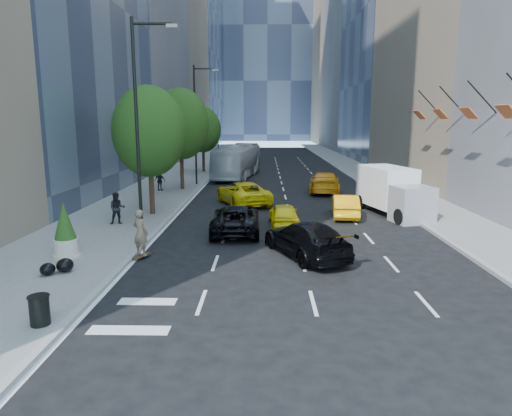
{
  "coord_description": "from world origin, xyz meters",
  "views": [
    {
      "loc": [
        -0.52,
        -17.44,
        5.59
      ],
      "look_at": [
        -0.93,
        3.35,
        1.6
      ],
      "focal_mm": 32.0,
      "sensor_mm": 36.0,
      "label": 1
    }
  ],
  "objects_px": {
    "skateboarder": "(141,236)",
    "black_sedan_lincoln": "(236,219)",
    "planter_shrub": "(65,231)",
    "box_truck": "(393,191)",
    "city_bus": "(238,161)",
    "black_sedan_mercedes": "(306,239)",
    "trash_can": "(40,311)"
  },
  "relations": [
    {
      "from": "black_sedan_mercedes",
      "to": "box_truck",
      "type": "bearing_deg",
      "value": -147.27
    },
    {
      "from": "city_bus",
      "to": "black_sedan_mercedes",
      "type": "bearing_deg",
      "value": -72.59
    },
    {
      "from": "black_sedan_lincoln",
      "to": "city_bus",
      "type": "distance_m",
      "value": 23.15
    },
    {
      "from": "black_sedan_mercedes",
      "to": "skateboarder",
      "type": "bearing_deg",
      "value": -19.06
    },
    {
      "from": "skateboarder",
      "to": "trash_can",
      "type": "xyz_separation_m",
      "value": [
        -1.0,
        -6.53,
        -0.42
      ]
    },
    {
      "from": "skateboarder",
      "to": "planter_shrub",
      "type": "relative_size",
      "value": 0.85
    },
    {
      "from": "skateboarder",
      "to": "black_sedan_lincoln",
      "type": "distance_m",
      "value": 5.75
    },
    {
      "from": "black_sedan_lincoln",
      "to": "box_truck",
      "type": "distance_m",
      "value": 10.31
    },
    {
      "from": "black_sedan_lincoln",
      "to": "trash_can",
      "type": "distance_m",
      "value": 11.92
    },
    {
      "from": "trash_can",
      "to": "black_sedan_mercedes",
      "type": "bearing_deg",
      "value": 41.91
    },
    {
      "from": "city_bus",
      "to": "skateboarder",
      "type": "bearing_deg",
      "value": -86.79
    },
    {
      "from": "trash_can",
      "to": "skateboarder",
      "type": "bearing_deg",
      "value": 81.29
    },
    {
      "from": "black_sedan_lincoln",
      "to": "box_truck",
      "type": "bearing_deg",
      "value": -154.34
    },
    {
      "from": "box_truck",
      "to": "planter_shrub",
      "type": "relative_size",
      "value": 2.74
    },
    {
      "from": "box_truck",
      "to": "planter_shrub",
      "type": "bearing_deg",
      "value": -162.73
    },
    {
      "from": "skateboarder",
      "to": "trash_can",
      "type": "height_order",
      "value": "skateboarder"
    },
    {
      "from": "black_sedan_mercedes",
      "to": "box_truck",
      "type": "xyz_separation_m",
      "value": [
        5.94,
        8.72,
        0.7
      ]
    },
    {
      "from": "planter_shrub",
      "to": "black_sedan_mercedes",
      "type": "bearing_deg",
      "value": 4.53
    },
    {
      "from": "skateboarder",
      "to": "black_sedan_lincoln",
      "type": "relative_size",
      "value": 0.38
    },
    {
      "from": "black_sedan_lincoln",
      "to": "box_truck",
      "type": "xyz_separation_m",
      "value": [
        9.14,
        4.72,
        0.73
      ]
    },
    {
      "from": "city_bus",
      "to": "box_truck",
      "type": "xyz_separation_m",
      "value": [
        10.38,
        -18.38,
        -0.21
      ]
    },
    {
      "from": "box_truck",
      "to": "black_sedan_mercedes",
      "type": "bearing_deg",
      "value": -138.14
    },
    {
      "from": "black_sedan_mercedes",
      "to": "trash_can",
      "type": "bearing_deg",
      "value": 18.88
    },
    {
      "from": "box_truck",
      "to": "planter_shrub",
      "type": "distance_m",
      "value": 18.35
    },
    {
      "from": "black_sedan_lincoln",
      "to": "trash_can",
      "type": "xyz_separation_m",
      "value": [
        -4.6,
        -11.0,
        -0.16
      ]
    },
    {
      "from": "city_bus",
      "to": "trash_can",
      "type": "height_order",
      "value": "city_bus"
    },
    {
      "from": "skateboarder",
      "to": "trash_can",
      "type": "bearing_deg",
      "value": 105.5
    },
    {
      "from": "skateboarder",
      "to": "black_sedan_mercedes",
      "type": "relative_size",
      "value": 0.38
    },
    {
      "from": "box_truck",
      "to": "trash_can",
      "type": "distance_m",
      "value": 20.9
    },
    {
      "from": "skateboarder",
      "to": "planter_shrub",
      "type": "xyz_separation_m",
      "value": [
        -2.96,
        -0.3,
        0.27
      ]
    },
    {
      "from": "black_sedan_lincoln",
      "to": "planter_shrub",
      "type": "relative_size",
      "value": 2.23
    },
    {
      "from": "city_bus",
      "to": "planter_shrub",
      "type": "xyz_separation_m",
      "value": [
        -5.31,
        -27.87,
        -0.41
      ]
    }
  ]
}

